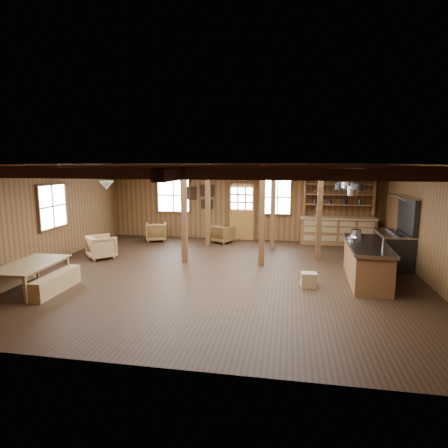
{
  "coord_description": "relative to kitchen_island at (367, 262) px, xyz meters",
  "views": [
    {
      "loc": [
        1.72,
        -9.12,
        2.86
      ],
      "look_at": [
        -0.04,
        0.89,
        1.17
      ],
      "focal_mm": 30.0,
      "sensor_mm": 36.0,
      "label": 1
    }
  ],
  "objects": [
    {
      "name": "timber_posts",
      "position": [
        -3.08,
        2.01,
        0.92
      ],
      "size": [
        3.95,
        2.35,
        2.8
      ],
      "color": "#3F2412",
      "rests_on": "floor"
    },
    {
      "name": "bowl",
      "position": [
        -0.31,
        0.4,
        0.49
      ],
      "size": [
        0.3,
        0.3,
        0.06
      ],
      "primitive_type": "imported",
      "rotation": [
        0.0,
        0.0,
        -0.29
      ],
      "color": "silver",
      "rests_on": "kitchen_island"
    },
    {
      "name": "bench_wall",
      "position": [
        -8.25,
        -1.98,
        -0.24
      ],
      "size": [
        0.33,
        1.74,
        0.48
      ],
      "primitive_type": "cube",
      "color": "olive",
      "rests_on": "floor"
    },
    {
      "name": "step_stool",
      "position": [
        -1.38,
        -0.71,
        -0.3
      ],
      "size": [
        0.41,
        0.31,
        0.35
      ],
      "primitive_type": "cube",
      "rotation": [
        0.0,
        0.0,
        0.07
      ],
      "color": "olive",
      "rests_on": "floor"
    },
    {
      "name": "ceiling_joists",
      "position": [
        -3.6,
        0.1,
        2.2
      ],
      "size": [
        9.8,
        8.82,
        0.18
      ],
      "color": "black",
      "rests_on": "ceiling"
    },
    {
      "name": "counter_pot",
      "position": [
        -0.13,
        0.91,
        0.54
      ],
      "size": [
        0.28,
        0.28,
        0.17
      ],
      "primitive_type": "cylinder",
      "color": "#ACADB3",
      "rests_on": "kitchen_island"
    },
    {
      "name": "armchair_c",
      "position": [
        -7.38,
        0.93,
        -0.13
      ],
      "size": [
        1.06,
        1.06,
        0.69
      ],
      "primitive_type": "imported",
      "rotation": [
        0.0,
        0.0,
        2.34
      ],
      "color": "#9C7446",
      "rests_on": "floor"
    },
    {
      "name": "kitchen_island",
      "position": [
        0.0,
        0.0,
        0.0
      ],
      "size": [
        0.98,
        2.53,
        1.2
      ],
      "rotation": [
        0.0,
        0.0,
        -0.04
      ],
      "color": "brown",
      "rests_on": "floor"
    },
    {
      "name": "notice_boards",
      "position": [
        -5.1,
        4.38,
        1.16
      ],
      "size": [
        1.08,
        0.03,
        0.9
      ],
      "color": "beige",
      "rests_on": "wall_back"
    },
    {
      "name": "pendant_lamps",
      "position": [
        -5.85,
        0.93,
        1.77
      ],
      "size": [
        1.86,
        2.36,
        0.66
      ],
      "color": "#2B2C2E",
      "rests_on": "ceiling"
    },
    {
      "name": "pot_rack",
      "position": [
        -0.5,
        0.13,
        1.8
      ],
      "size": [
        0.39,
        3.0,
        0.45
      ],
      "color": "#2B2C2E",
      "rests_on": "ceiling"
    },
    {
      "name": "window_back_left",
      "position": [
        -6.2,
        4.39,
        1.12
      ],
      "size": [
        1.32,
        0.06,
        1.32
      ],
      "color": "white",
      "rests_on": "wall_back"
    },
    {
      "name": "armchair_b",
      "position": [
        -4.2,
        3.73,
        -0.16
      ],
      "size": [
        0.91,
        0.92,
        0.63
      ],
      "primitive_type": "imported",
      "rotation": [
        0.0,
        0.0,
        2.66
      ],
      "color": "brown",
      "rests_on": "floor"
    },
    {
      "name": "bench_aisle",
      "position": [
        -6.94,
        -1.98,
        -0.27
      ],
      "size": [
        0.28,
        1.5,
        0.41
      ],
      "primitive_type": "cube",
      "color": "olive",
      "rests_on": "floor"
    },
    {
      "name": "commercial_range",
      "position": [
        1.05,
        1.62,
        0.15
      ],
      "size": [
        0.81,
        1.58,
        1.95
      ],
      "color": "#2B2C2E",
      "rests_on": "floor"
    },
    {
      "name": "back_counter",
      "position": [
        -0.2,
        4.13,
        0.12
      ],
      "size": [
        2.55,
        0.6,
        2.45
      ],
      "color": "brown",
      "rests_on": "floor"
    },
    {
      "name": "window_left",
      "position": [
        -8.56,
        0.43,
        1.12
      ],
      "size": [
        0.14,
        1.24,
        1.32
      ],
      "color": "white",
      "rests_on": "wall_back"
    },
    {
      "name": "armchair_a",
      "position": [
        -6.64,
        3.59,
        -0.15
      ],
      "size": [
        0.91,
        0.93,
        0.67
      ],
      "primitive_type": "imported",
      "rotation": [
        0.0,
        0.0,
        3.48
      ],
      "color": "brown",
      "rests_on": "floor"
    },
    {
      "name": "window_back_right",
      "position": [
        -2.3,
        4.39,
        1.12
      ],
      "size": [
        1.02,
        0.06,
        1.32
      ],
      "color": "white",
      "rests_on": "wall_back"
    },
    {
      "name": "back_door",
      "position": [
        -3.6,
        4.38,
        0.4
      ],
      "size": [
        1.02,
        0.08,
        2.15
      ],
      "color": "brown",
      "rests_on": "floor"
    },
    {
      "name": "room",
      "position": [
        -3.6,
        -0.07,
        0.92
      ],
      "size": [
        10.04,
        9.04,
        2.84
      ],
      "color": "black",
      "rests_on": "ground"
    },
    {
      "name": "dining_table",
      "position": [
        -7.5,
        -1.98,
        -0.17
      ],
      "size": [
        1.05,
        1.8,
        0.62
      ],
      "primitive_type": "imported",
      "rotation": [
        0.0,
        0.0,
        1.61
      ],
      "color": "olive",
      "rests_on": "floor"
    }
  ]
}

